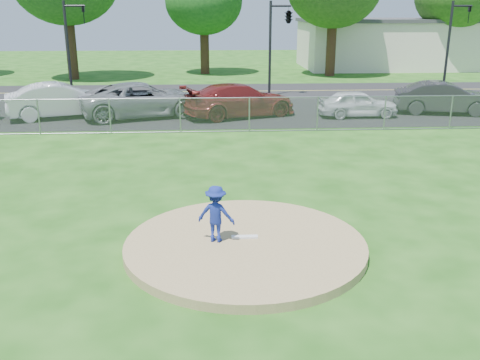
# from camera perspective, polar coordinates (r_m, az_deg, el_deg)

# --- Properties ---
(ground) EXTENTS (120.00, 120.00, 0.00)m
(ground) POSITION_cam_1_polar(r_m,az_deg,el_deg) (21.57, -1.26, 3.98)
(ground) COLOR #194C10
(ground) RESTS_ON ground
(pitchers_mound) EXTENTS (5.40, 5.40, 0.20)m
(pitchers_mound) POSITION_cam_1_polar(r_m,az_deg,el_deg) (12.07, 0.57, -6.99)
(pitchers_mound) COLOR #9B8255
(pitchers_mound) RESTS_ON ground
(pitching_rubber) EXTENTS (0.60, 0.15, 0.04)m
(pitching_rubber) POSITION_cam_1_polar(r_m,az_deg,el_deg) (12.20, 0.50, -6.08)
(pitching_rubber) COLOR white
(pitching_rubber) RESTS_ON pitchers_mound
(chain_link_fence) EXTENTS (40.00, 0.06, 1.50)m
(chain_link_fence) POSITION_cam_1_polar(r_m,az_deg,el_deg) (23.36, -1.46, 6.94)
(chain_link_fence) COLOR gray
(chain_link_fence) RESTS_ON ground
(parking_lot) EXTENTS (50.00, 8.00, 0.01)m
(parking_lot) POSITION_cam_1_polar(r_m,az_deg,el_deg) (27.92, -1.77, 7.18)
(parking_lot) COLOR black
(parking_lot) RESTS_ON ground
(street) EXTENTS (60.00, 7.00, 0.01)m
(street) POSITION_cam_1_polar(r_m,az_deg,el_deg) (35.32, -2.14, 9.43)
(street) COLOR black
(street) RESTS_ON ground
(commercial_building) EXTENTS (16.40, 9.40, 4.30)m
(commercial_building) POSITION_cam_1_polar(r_m,az_deg,el_deg) (51.81, 15.97, 13.86)
(commercial_building) COLOR beige
(commercial_building) RESTS_ON ground
(traffic_signal_left) EXTENTS (1.28, 0.20, 5.60)m
(traffic_signal_left) POSITION_cam_1_polar(r_m,az_deg,el_deg) (33.93, -17.56, 14.00)
(traffic_signal_left) COLOR black
(traffic_signal_left) RESTS_ON ground
(traffic_signal_center) EXTENTS (1.42, 2.48, 5.60)m
(traffic_signal_center) POSITION_cam_1_polar(r_m,az_deg,el_deg) (33.27, 5.01, 16.83)
(traffic_signal_center) COLOR black
(traffic_signal_center) RESTS_ON ground
(traffic_signal_right) EXTENTS (1.28, 0.20, 5.60)m
(traffic_signal_right) POSITION_cam_1_polar(r_m,az_deg,el_deg) (36.23, 21.73, 13.78)
(traffic_signal_right) COLOR black
(traffic_signal_right) RESTS_ON ground
(pitcher) EXTENTS (0.94, 0.70, 1.29)m
(pitcher) POSITION_cam_1_polar(r_m,az_deg,el_deg) (11.83, -2.58, -3.62)
(pitcher) COLOR navy
(pitcher) RESTS_ON pitchers_mound
(traffic_cone) EXTENTS (0.39, 0.39, 0.76)m
(traffic_cone) POSITION_cam_1_polar(r_m,az_deg,el_deg) (27.24, -12.31, 7.34)
(traffic_cone) COLOR #F1450C
(traffic_cone) RESTS_ON parking_lot
(parked_car_white) EXTENTS (5.46, 3.45, 1.70)m
(parked_car_white) POSITION_cam_1_polar(r_m,az_deg,el_deg) (27.93, -18.53, 8.06)
(parked_car_white) COLOR silver
(parked_car_white) RESTS_ON parking_lot
(parked_car_gray) EXTENTS (6.69, 4.60, 1.70)m
(parked_car_gray) POSITION_cam_1_polar(r_m,az_deg,el_deg) (27.15, -10.32, 8.43)
(parked_car_gray) COLOR gray
(parked_car_gray) RESTS_ON parking_lot
(parked_car_darkred) EXTENTS (6.09, 4.15, 1.64)m
(parked_car_darkred) POSITION_cam_1_polar(r_m,az_deg,el_deg) (26.77, -0.03, 8.52)
(parked_car_darkred) COLOR maroon
(parked_car_darkred) RESTS_ON parking_lot
(parked_car_pearl) EXTENTS (3.90, 1.64, 1.32)m
(parked_car_pearl) POSITION_cam_1_polar(r_m,az_deg,el_deg) (27.39, 12.44, 7.98)
(parked_car_pearl) COLOR silver
(parked_car_pearl) RESTS_ON parking_lot
(parked_car_charcoal) EXTENTS (5.13, 2.70, 1.61)m
(parked_car_charcoal) POSITION_cam_1_polar(r_m,az_deg,el_deg) (29.47, 20.97, 8.19)
(parked_car_charcoal) COLOR #29292C
(parked_car_charcoal) RESTS_ON parking_lot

